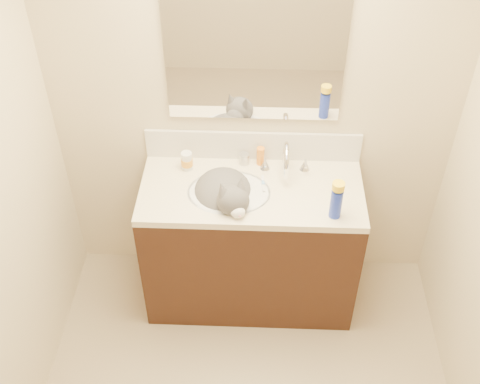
# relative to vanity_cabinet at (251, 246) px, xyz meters

# --- Properties ---
(room_shell) EXTENTS (2.24, 2.54, 2.52)m
(room_shell) POSITION_rel_vanity_cabinet_xyz_m (0.00, -0.97, 1.08)
(room_shell) COLOR beige
(room_shell) RESTS_ON ground
(vanity_cabinet) EXTENTS (1.20, 0.55, 0.82)m
(vanity_cabinet) POSITION_rel_vanity_cabinet_xyz_m (0.00, 0.00, 0.00)
(vanity_cabinet) COLOR black
(vanity_cabinet) RESTS_ON ground
(counter_slab) EXTENTS (1.20, 0.55, 0.04)m
(counter_slab) POSITION_rel_vanity_cabinet_xyz_m (0.00, 0.00, 0.43)
(counter_slab) COLOR beige
(counter_slab) RESTS_ON vanity_cabinet
(basin) EXTENTS (0.45, 0.36, 0.14)m
(basin) POSITION_rel_vanity_cabinet_xyz_m (-0.12, -0.03, 0.38)
(basin) COLOR white
(basin) RESTS_ON vanity_cabinet
(faucet) EXTENTS (0.28, 0.20, 0.21)m
(faucet) POSITION_rel_vanity_cabinet_xyz_m (0.18, 0.14, 0.54)
(faucet) COLOR silver
(faucet) RESTS_ON counter_slab
(cat) EXTENTS (0.45, 0.49, 0.34)m
(cat) POSITION_rel_vanity_cabinet_xyz_m (-0.14, -0.04, 0.43)
(cat) COLOR #4D4A4D
(cat) RESTS_ON basin
(backsplash) EXTENTS (1.20, 0.02, 0.18)m
(backsplash) POSITION_rel_vanity_cabinet_xyz_m (0.00, 0.26, 0.54)
(backsplash) COLOR silver
(backsplash) RESTS_ON counter_slab
(mirror) EXTENTS (0.90, 0.02, 0.80)m
(mirror) POSITION_rel_vanity_cabinet_xyz_m (0.00, 0.26, 1.13)
(mirror) COLOR white
(mirror) RESTS_ON room_shell
(pill_bottle) EXTENTS (0.07, 0.07, 0.11)m
(pill_bottle) POSITION_rel_vanity_cabinet_xyz_m (-0.36, 0.16, 0.50)
(pill_bottle) COLOR silver
(pill_bottle) RESTS_ON counter_slab
(pill_label) EXTENTS (0.08, 0.08, 0.04)m
(pill_label) POSITION_rel_vanity_cabinet_xyz_m (-0.36, 0.16, 0.50)
(pill_label) COLOR orange
(pill_label) RESTS_ON pill_bottle
(silver_jar) EXTENTS (0.07, 0.07, 0.06)m
(silver_jar) POSITION_rel_vanity_cabinet_xyz_m (-0.05, 0.22, 0.48)
(silver_jar) COLOR #B7B7BC
(silver_jar) RESTS_ON counter_slab
(amber_bottle) EXTENTS (0.05, 0.05, 0.11)m
(amber_bottle) POSITION_rel_vanity_cabinet_xyz_m (0.04, 0.22, 0.50)
(amber_bottle) COLOR orange
(amber_bottle) RESTS_ON counter_slab
(toothbrush) EXTENTS (0.02, 0.14, 0.01)m
(toothbrush) POSITION_rel_vanity_cabinet_xyz_m (0.06, 0.04, 0.45)
(toothbrush) COLOR silver
(toothbrush) RESTS_ON counter_slab
(toothbrush_head) EXTENTS (0.02, 0.03, 0.01)m
(toothbrush_head) POSITION_rel_vanity_cabinet_xyz_m (0.06, 0.04, 0.46)
(toothbrush_head) COLOR #6DA1E9
(toothbrush_head) RESTS_ON counter_slab
(spray_can) EXTENTS (0.06, 0.06, 0.17)m
(spray_can) POSITION_rel_vanity_cabinet_xyz_m (0.43, -0.19, 0.53)
(spray_can) COLOR #1B30BF
(spray_can) RESTS_ON counter_slab
(spray_cap) EXTENTS (0.07, 0.07, 0.04)m
(spray_cap) POSITION_rel_vanity_cabinet_xyz_m (0.43, -0.19, 0.65)
(spray_cap) COLOR yellow
(spray_cap) RESTS_ON spray_can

